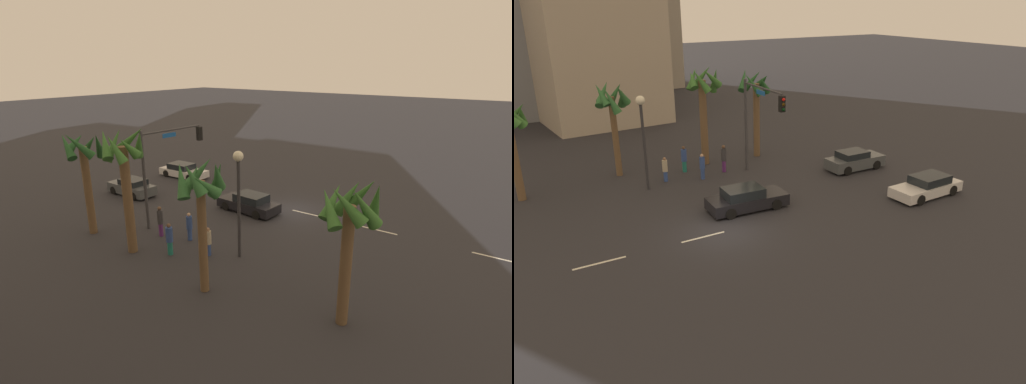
# 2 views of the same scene
# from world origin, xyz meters

# --- Properties ---
(ground_plane) EXTENTS (220.00, 220.00, 0.00)m
(ground_plane) POSITION_xyz_m (0.00, 0.00, 0.00)
(ground_plane) COLOR #28282D
(lane_stripe_1) EXTENTS (2.00, 0.14, 0.01)m
(lane_stripe_1) POSITION_xyz_m (-12.79, 0.00, 0.01)
(lane_stripe_1) COLOR silver
(lane_stripe_1) RESTS_ON ground_plane
(lane_stripe_2) EXTENTS (2.42, 0.14, 0.01)m
(lane_stripe_2) POSITION_xyz_m (-6.36, 0.00, 0.01)
(lane_stripe_2) COLOR silver
(lane_stripe_2) RESTS_ON ground_plane
(lane_stripe_3) EXTENTS (2.38, 0.14, 0.01)m
(lane_stripe_3) POSITION_xyz_m (-1.17, 0.00, 0.01)
(lane_stripe_3) COLOR silver
(lane_stripe_3) RESTS_ON ground_plane
(car_0) EXTENTS (4.71, 2.14, 1.36)m
(car_0) POSITION_xyz_m (2.47, 2.04, 0.63)
(car_0) COLOR black
(car_0) RESTS_ON ground_plane
(car_1) EXTENTS (4.74, 2.08, 1.28)m
(car_1) POSITION_xyz_m (13.00, -1.80, 0.60)
(car_1) COLOR silver
(car_1) RESTS_ON ground_plane
(car_2) EXTENTS (4.23, 1.88, 1.36)m
(car_2) POSITION_xyz_m (12.53, 4.46, 0.64)
(car_2) COLOR #474C51
(car_2) RESTS_ON ground_plane
(traffic_signal) EXTENTS (0.47, 5.28, 6.36)m
(traffic_signal) POSITION_xyz_m (5.87, 6.61, 4.32)
(traffic_signal) COLOR #38383D
(traffic_signal) RESTS_ON ground_plane
(streetlamp) EXTENTS (0.56, 0.56, 5.98)m
(streetlamp) POSITION_xyz_m (-1.35, 8.09, 4.20)
(streetlamp) COLOR #2D2D33
(streetlamp) RESTS_ON ground_plane
(pedestrian_0) EXTENTS (0.43, 0.43, 1.76)m
(pedestrian_0) POSITION_xyz_m (2.44, 8.11, 0.93)
(pedestrian_0) COLOR #2D478C
(pedestrian_0) RESTS_ON ground_plane
(pedestrian_1) EXTENTS (0.45, 0.45, 1.87)m
(pedestrian_1) POSITION_xyz_m (1.97, 10.14, 0.98)
(pedestrian_1) COLOR #1E7266
(pedestrian_1) RESTS_ON ground_plane
(pedestrian_2) EXTENTS (0.45, 0.45, 1.94)m
(pedestrian_2) POSITION_xyz_m (4.33, 8.71, 1.03)
(pedestrian_2) COLOR #59266B
(pedestrian_2) RESTS_ON ground_plane
(pedestrian_3) EXTENTS (0.41, 0.41, 1.66)m
(pedestrian_3) POSITION_xyz_m (0.15, 8.97, 0.87)
(pedestrian_3) COLOR #2D478C
(pedestrian_3) RESTS_ON ground_plane
(palm_tree_0) EXTENTS (2.52, 2.88, 6.64)m
(palm_tree_0) POSITION_xyz_m (8.13, 10.91, 4.69)
(palm_tree_0) COLOR brown
(palm_tree_0) RESTS_ON ground_plane
(palm_tree_1) EXTENTS (2.71, 2.58, 6.25)m
(palm_tree_1) POSITION_xyz_m (-8.48, 10.35, 4.63)
(palm_tree_1) COLOR brown
(palm_tree_1) RESTS_ON ground_plane
(palm_tree_2) EXTENTS (2.45, 2.78, 7.13)m
(palm_tree_2) POSITION_xyz_m (4.07, 11.07, 5.06)
(palm_tree_2) COLOR brown
(palm_tree_2) RESTS_ON ground_plane
(palm_tree_3) EXTENTS (2.53, 2.56, 6.44)m
(palm_tree_3) POSITION_xyz_m (-2.14, 11.74, 4.87)
(palm_tree_3) COLOR brown
(palm_tree_3) RESTS_ON ground_plane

